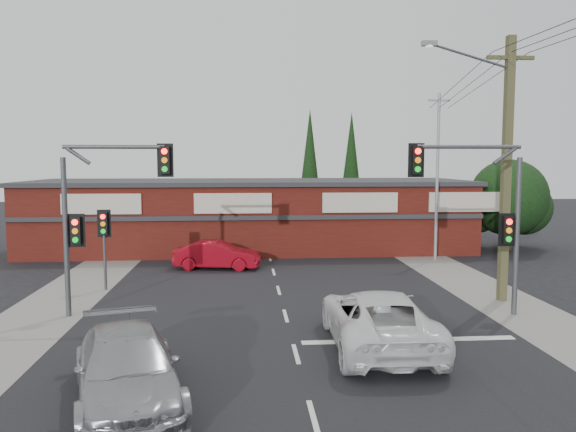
{
  "coord_description": "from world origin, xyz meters",
  "views": [
    {
      "loc": [
        -1.42,
        -17.56,
        5.35
      ],
      "look_at": [
        0.21,
        3.0,
        3.35
      ],
      "focal_mm": 35.0,
      "sensor_mm": 36.0,
      "label": 1
    }
  ],
  "objects": [
    {
      "name": "ground",
      "position": [
        0.0,
        0.0,
        0.0
      ],
      "size": [
        120.0,
        120.0,
        0.0
      ],
      "primitive_type": "plane",
      "color": "black",
      "rests_on": "ground"
    },
    {
      "name": "road_strip",
      "position": [
        0.0,
        5.0,
        0.01
      ],
      "size": [
        14.0,
        70.0,
        0.01
      ],
      "primitive_type": "cube",
      "color": "black",
      "rests_on": "ground"
    },
    {
      "name": "verge_left",
      "position": [
        -8.5,
        5.0,
        0.01
      ],
      "size": [
        3.0,
        70.0,
        0.02
      ],
      "primitive_type": "cube",
      "color": "gray",
      "rests_on": "ground"
    },
    {
      "name": "verge_right",
      "position": [
        8.5,
        5.0,
        0.01
      ],
      "size": [
        3.0,
        70.0,
        0.02
      ],
      "primitive_type": "cube",
      "color": "gray",
      "rests_on": "ground"
    },
    {
      "name": "stop_line",
      "position": [
        3.5,
        -1.5,
        0.01
      ],
      "size": [
        6.5,
        0.35,
        0.01
      ],
      "primitive_type": "cube",
      "color": "silver",
      "rests_on": "ground"
    },
    {
      "name": "white_suv",
      "position": [
        2.42,
        -1.97,
        0.83
      ],
      "size": [
        2.95,
        6.08,
        1.66
      ],
      "primitive_type": "imported",
      "rotation": [
        0.0,
        0.0,
        3.11
      ],
      "color": "white",
      "rests_on": "ground"
    },
    {
      "name": "silver_suv",
      "position": [
        -4.03,
        -5.26,
        0.78
      ],
      "size": [
        3.51,
        5.75,
        1.56
      ],
      "primitive_type": "imported",
      "rotation": [
        0.0,
        0.0,
        0.27
      ],
      "color": "#9A9C9F",
      "rests_on": "ground"
    },
    {
      "name": "red_sedan",
      "position": [
        -2.76,
        10.38,
        0.7
      ],
      "size": [
        4.42,
        2.1,
        1.4
      ],
      "primitive_type": "imported",
      "rotation": [
        0.0,
        0.0,
        1.42
      ],
      "color": "maroon",
      "rests_on": "ground"
    },
    {
      "name": "lane_dashes",
      "position": [
        0.0,
        3.41,
        0.01
      ],
      "size": [
        0.12,
        44.41,
        0.01
      ],
      "color": "silver",
      "rests_on": "ground"
    },
    {
      "name": "shop_building",
      "position": [
        -0.99,
        16.99,
        2.13
      ],
      "size": [
        27.3,
        8.4,
        4.22
      ],
      "color": "#43120D",
      "rests_on": "ground"
    },
    {
      "name": "tree_cluster",
      "position": [
        14.69,
        15.44,
        2.9
      ],
      "size": [
        5.9,
        5.1,
        5.5
      ],
      "color": "#2D2116",
      "rests_on": "ground"
    },
    {
      "name": "conifer_near",
      "position": [
        3.5,
        24.0,
        5.48
      ],
      "size": [
        1.8,
        1.8,
        9.25
      ],
      "color": "#2D2116",
      "rests_on": "ground"
    },
    {
      "name": "conifer_far",
      "position": [
        7.0,
        26.0,
        5.48
      ],
      "size": [
        1.8,
        1.8,
        9.25
      ],
      "color": "#2D2116",
      "rests_on": "ground"
    },
    {
      "name": "traffic_mast_left",
      "position": [
        -6.43,
        2.0,
        3.93
      ],
      "size": [
        3.77,
        0.27,
        5.97
      ],
      "color": "#47494C",
      "rests_on": "ground"
    },
    {
      "name": "traffic_mast_right",
      "position": [
        6.86,
        1.0,
        3.95
      ],
      "size": [
        3.96,
        0.27,
        5.97
      ],
      "color": "#47494C",
      "rests_on": "ground"
    },
    {
      "name": "pedestal_signal",
      "position": [
        -7.2,
        6.01,
        2.41
      ],
      "size": [
        0.55,
        0.27,
        3.38
      ],
      "color": "#47494C",
      "rests_on": "ground"
    },
    {
      "name": "utility_pole",
      "position": [
        8.36,
        2.99,
        5.4
      ],
      "size": [
        4.38,
        0.59,
        10.0
      ],
      "color": "brown",
      "rests_on": "ground"
    },
    {
      "name": "steel_pole",
      "position": [
        9.0,
        12.0,
        4.7
      ],
      "size": [
        1.2,
        0.16,
        9.0
      ],
      "color": "gray",
      "rests_on": "ground"
    }
  ]
}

